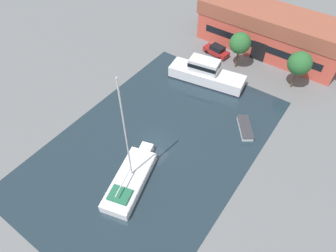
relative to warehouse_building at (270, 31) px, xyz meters
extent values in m
plane|color=slate|center=(-2.78, -27.91, -3.49)|extent=(440.00, 440.00, 0.00)
cube|color=#1E2D38|center=(-2.78, -27.91, -3.48)|extent=(22.43, 34.36, 0.01)
cube|color=#C64C3D|center=(0.00, 0.00, -1.19)|extent=(23.73, 7.91, 4.58)
cube|color=brown|center=(0.00, 0.00, 2.25)|extent=(24.44, 8.15, 2.30)
cube|color=black|center=(-0.07, -3.75, -1.88)|extent=(2.40, 0.10, 3.21)
cube|color=black|center=(-0.07, -3.75, -0.97)|extent=(20.05, 0.41, 1.15)
cylinder|color=brown|center=(-1.99, -7.53, -1.93)|extent=(0.29, 0.29, 3.12)
sphere|color=#28602D|center=(-1.99, -7.53, 0.86)|extent=(3.27, 3.27, 3.27)
cylinder|color=brown|center=(7.12, -7.25, -1.99)|extent=(0.25, 0.25, 2.99)
sphere|color=#28602D|center=(7.12, -7.25, 0.77)|extent=(3.37, 3.37, 3.37)
cube|color=maroon|center=(-6.28, -6.38, -2.84)|extent=(4.66, 2.42, 0.74)
cube|color=black|center=(-6.11, -6.41, -2.12)|extent=(2.52, 1.87, 0.70)
cube|color=black|center=(-7.26, -6.23, -2.15)|extent=(0.26, 1.38, 0.56)
cylinder|color=black|center=(-7.76, -6.93, -3.19)|extent=(0.62, 0.29, 0.60)
cylinder|color=black|center=(-7.52, -5.41, -3.19)|extent=(0.62, 0.29, 0.60)
cylinder|color=black|center=(-5.04, -7.36, -3.19)|extent=(0.62, 0.29, 0.60)
cylinder|color=black|center=(-4.80, -5.84, -3.19)|extent=(0.62, 0.29, 0.60)
cube|color=white|center=(-1.63, -34.27, -2.92)|extent=(5.34, 8.93, 1.13)
cube|color=white|center=(-2.92, -29.66, -2.92)|extent=(1.71, 1.54, 1.13)
cube|color=silver|center=(-1.63, -34.27, -2.31)|extent=(5.12, 8.57, 0.08)
cylinder|color=silver|center=(-1.80, -33.67, 4.42)|extent=(0.16, 0.16, 13.38)
cylinder|color=silver|center=(-1.29, -35.48, -1.17)|extent=(1.13, 3.66, 0.12)
cube|color=#236647|center=(-1.01, -36.49, -2.12)|extent=(2.65, 2.38, 0.30)
cube|color=white|center=(-3.97, -13.57, -2.55)|extent=(11.74, 5.06, 1.85)
cube|color=black|center=(-3.97, -13.57, -3.34)|extent=(11.87, 5.15, 0.18)
cube|color=silver|center=(-4.53, -13.66, -0.69)|extent=(4.65, 3.00, 1.89)
cube|color=black|center=(-4.53, -13.66, -0.50)|extent=(4.74, 3.08, 0.60)
cube|color=white|center=(5.25, -19.26, -3.19)|extent=(3.53, 4.11, 0.58)
cube|color=#333338|center=(5.25, -19.26, -2.86)|extent=(3.69, 4.29, 0.08)
camera|label=1|loc=(12.29, -46.51, 25.72)|focal=32.00mm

